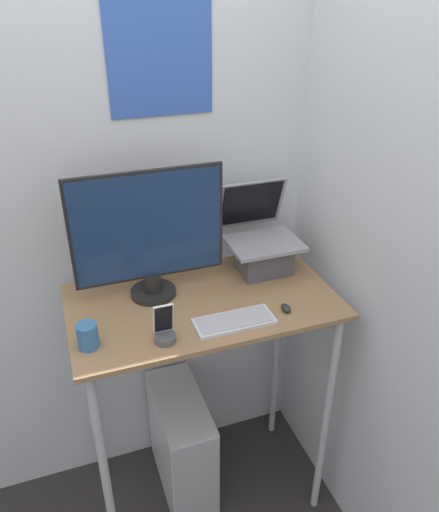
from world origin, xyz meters
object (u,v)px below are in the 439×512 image
at_px(laptop, 262,248).
at_px(monitor, 149,237).
at_px(keyboard, 234,321).
at_px(mouse, 286,308).
at_px(cell_phone, 165,331).
at_px(computer_tower, 182,443).

relative_size(laptop, monitor, 0.63).
bearing_deg(laptop, keyboard, -127.27).
bearing_deg(monitor, laptop, 4.78).
xyz_separation_m(laptop, mouse, (-0.04, -0.32, -0.09)).
height_order(mouse, cell_phone, cell_phone).
relative_size(monitor, mouse, 10.92).
height_order(keyboard, mouse, mouse).
bearing_deg(keyboard, monitor, 128.97).
relative_size(cell_phone, computer_tower, 0.27).
bearing_deg(laptop, mouse, -96.93).
xyz_separation_m(monitor, mouse, (0.44, -0.28, -0.24)).
height_order(laptop, cell_phone, laptop).
bearing_deg(cell_phone, keyboard, 3.05).
xyz_separation_m(keyboard, cell_phone, (-0.26, -0.01, 0.03)).
xyz_separation_m(keyboard, mouse, (0.21, 0.01, 0.00)).
bearing_deg(computer_tower, monitor, 167.99).
xyz_separation_m(monitor, cell_phone, (-0.03, -0.30, -0.21)).
bearing_deg(mouse, monitor, 147.76).
bearing_deg(cell_phone, monitor, 84.69).
distance_m(mouse, computer_tower, 0.98).
height_order(laptop, keyboard, laptop).
relative_size(monitor, computer_tower, 1.05).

